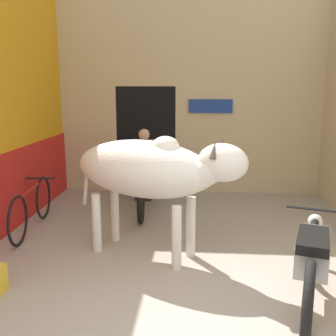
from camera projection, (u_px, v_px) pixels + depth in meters
name	position (u px, v px, depth m)	size (l,w,h in m)	color
wall_back_with_doorway	(176.00, 104.00, 7.57)	(4.90, 0.93, 4.01)	#C6B289
cow	(150.00, 170.00, 4.57)	(2.19, 1.34, 1.48)	silver
motorcycle_near	(312.00, 259.00, 3.62)	(0.76, 1.90, 0.80)	black
motorcycle_far	(143.00, 184.00, 6.45)	(0.58, 1.97, 0.77)	black
bicycle	(32.00, 207.00, 5.55)	(0.44, 1.73, 0.67)	black
shopkeeper_seated	(144.00, 163.00, 7.06)	(0.41, 0.33, 1.27)	#282833
plastic_stool	(132.00, 182.00, 7.37)	(0.31, 0.31, 0.48)	#2856B2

